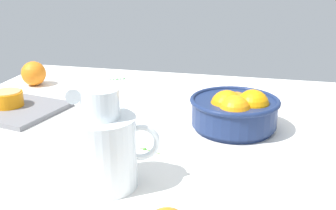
{
  "coord_description": "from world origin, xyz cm",
  "views": [
    {
      "loc": [
        24.62,
        -97.12,
        41.0
      ],
      "look_at": [
        2.25,
        -3.22,
        7.44
      ],
      "focal_mm": 44.95,
      "sensor_mm": 36.0,
      "label": 1
    }
  ],
  "objects_px": {
    "cutting_board": "(9,108)",
    "orange_half_0": "(8,99)",
    "juice_pitcher": "(104,152)",
    "fruit_bowl": "(235,110)",
    "loose_orange_1": "(34,73)",
    "spoon": "(91,140)"
  },
  "relations": [
    {
      "from": "juice_pitcher",
      "to": "orange_half_0",
      "type": "bearing_deg",
      "value": 142.08
    },
    {
      "from": "cutting_board",
      "to": "orange_half_0",
      "type": "relative_size",
      "value": 3.37
    },
    {
      "from": "cutting_board",
      "to": "orange_half_0",
      "type": "height_order",
      "value": "orange_half_0"
    },
    {
      "from": "juice_pitcher",
      "to": "spoon",
      "type": "distance_m",
      "value": 0.22
    },
    {
      "from": "orange_half_0",
      "to": "spoon",
      "type": "relative_size",
      "value": 0.6
    },
    {
      "from": "fruit_bowl",
      "to": "orange_half_0",
      "type": "xyz_separation_m",
      "value": [
        -0.64,
        -0.01,
        -0.02
      ]
    },
    {
      "from": "loose_orange_1",
      "to": "spoon",
      "type": "height_order",
      "value": "loose_orange_1"
    },
    {
      "from": "fruit_bowl",
      "to": "orange_half_0",
      "type": "bearing_deg",
      "value": -179.38
    },
    {
      "from": "cutting_board",
      "to": "spoon",
      "type": "distance_m",
      "value": 0.35
    },
    {
      "from": "juice_pitcher",
      "to": "loose_orange_1",
      "type": "bearing_deg",
      "value": 130.01
    },
    {
      "from": "juice_pitcher",
      "to": "fruit_bowl",
      "type": "bearing_deg",
      "value": 57.38
    },
    {
      "from": "juice_pitcher",
      "to": "cutting_board",
      "type": "bearing_deg",
      "value": 142.11
    },
    {
      "from": "loose_orange_1",
      "to": "cutting_board",
      "type": "bearing_deg",
      "value": -76.04
    },
    {
      "from": "orange_half_0",
      "to": "loose_orange_1",
      "type": "bearing_deg",
      "value": 104.0
    },
    {
      "from": "juice_pitcher",
      "to": "loose_orange_1",
      "type": "xyz_separation_m",
      "value": [
        -0.49,
        0.58,
        -0.03
      ]
    },
    {
      "from": "juice_pitcher",
      "to": "orange_half_0",
      "type": "xyz_separation_m",
      "value": [
        -0.42,
        0.33,
        -0.03
      ]
    },
    {
      "from": "juice_pitcher",
      "to": "cutting_board",
      "type": "relative_size",
      "value": 0.68
    },
    {
      "from": "fruit_bowl",
      "to": "loose_orange_1",
      "type": "bearing_deg",
      "value": 160.99
    },
    {
      "from": "juice_pitcher",
      "to": "orange_half_0",
      "type": "height_order",
      "value": "juice_pitcher"
    },
    {
      "from": "fruit_bowl",
      "to": "juice_pitcher",
      "type": "xyz_separation_m",
      "value": [
        -0.22,
        -0.34,
        0.02
      ]
    },
    {
      "from": "juice_pitcher",
      "to": "cutting_board",
      "type": "height_order",
      "value": "juice_pitcher"
    },
    {
      "from": "loose_orange_1",
      "to": "spoon",
      "type": "distance_m",
      "value": 0.55
    }
  ]
}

